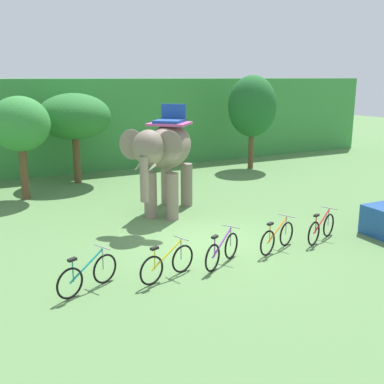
{
  "coord_description": "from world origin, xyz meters",
  "views": [
    {
      "loc": [
        -6.36,
        -11.06,
        4.7
      ],
      "look_at": [
        0.02,
        1.0,
        1.3
      ],
      "focal_mm": 43.22,
      "sensor_mm": 36.0,
      "label": 1
    }
  ],
  "objects_px": {
    "bike_orange": "(277,237)",
    "tree_far_right": "(20,125)",
    "bike_teal": "(88,275)",
    "bike_yellow": "(167,263)",
    "tree_center_left": "(252,106)",
    "bike_purple": "(222,251)",
    "bike_red": "(321,228)",
    "tree_center_right": "(74,117)",
    "elephant": "(166,152)"
  },
  "relations": [
    {
      "from": "bike_orange",
      "to": "tree_center_right",
      "type": "bearing_deg",
      "value": 103.71
    },
    {
      "from": "tree_center_left",
      "to": "bike_orange",
      "type": "relative_size",
      "value": 2.98
    },
    {
      "from": "tree_center_left",
      "to": "bike_teal",
      "type": "relative_size",
      "value": 3.05
    },
    {
      "from": "bike_red",
      "to": "bike_orange",
      "type": "bearing_deg",
      "value": -179.26
    },
    {
      "from": "tree_center_left",
      "to": "bike_red",
      "type": "bearing_deg",
      "value": -114.28
    },
    {
      "from": "bike_teal",
      "to": "bike_yellow",
      "type": "xyz_separation_m",
      "value": [
        1.86,
        -0.25,
        0.0
      ]
    },
    {
      "from": "tree_far_right",
      "to": "tree_center_left",
      "type": "bearing_deg",
      "value": 5.3
    },
    {
      "from": "tree_center_right",
      "to": "tree_center_left",
      "type": "bearing_deg",
      "value": -5.56
    },
    {
      "from": "elephant",
      "to": "tree_center_left",
      "type": "bearing_deg",
      "value": 36.72
    },
    {
      "from": "bike_teal",
      "to": "tree_center_left",
      "type": "bearing_deg",
      "value": 41.5
    },
    {
      "from": "bike_red",
      "to": "elephant",
      "type": "bearing_deg",
      "value": 121.53
    },
    {
      "from": "bike_yellow",
      "to": "bike_red",
      "type": "relative_size",
      "value": 1.03
    },
    {
      "from": "tree_center_left",
      "to": "bike_teal",
      "type": "height_order",
      "value": "tree_center_left"
    },
    {
      "from": "bike_yellow",
      "to": "bike_teal",
      "type": "bearing_deg",
      "value": 172.33
    },
    {
      "from": "tree_far_right",
      "to": "tree_center_right",
      "type": "xyz_separation_m",
      "value": [
        2.56,
        1.94,
        0.06
      ]
    },
    {
      "from": "tree_far_right",
      "to": "tree_center_left",
      "type": "height_order",
      "value": "tree_center_left"
    },
    {
      "from": "tree_far_right",
      "to": "tree_center_right",
      "type": "distance_m",
      "value": 3.22
    },
    {
      "from": "tree_center_right",
      "to": "bike_orange",
      "type": "xyz_separation_m",
      "value": [
        2.71,
        -11.12,
        -2.61
      ]
    },
    {
      "from": "tree_far_right",
      "to": "bike_orange",
      "type": "xyz_separation_m",
      "value": [
        5.27,
        -9.18,
        -2.54
      ]
    },
    {
      "from": "bike_teal",
      "to": "bike_yellow",
      "type": "height_order",
      "value": "same"
    },
    {
      "from": "tree_far_right",
      "to": "bike_orange",
      "type": "relative_size",
      "value": 2.49
    },
    {
      "from": "bike_purple",
      "to": "bike_orange",
      "type": "relative_size",
      "value": 0.93
    },
    {
      "from": "tree_far_right",
      "to": "tree_center_left",
      "type": "relative_size",
      "value": 0.83
    },
    {
      "from": "bike_teal",
      "to": "bike_yellow",
      "type": "relative_size",
      "value": 0.96
    },
    {
      "from": "elephant",
      "to": "tree_far_right",
      "type": "bearing_deg",
      "value": 132.04
    },
    {
      "from": "bike_yellow",
      "to": "bike_red",
      "type": "xyz_separation_m",
      "value": [
        5.11,
        0.27,
        0.0
      ]
    },
    {
      "from": "bike_teal",
      "to": "bike_purple",
      "type": "bearing_deg",
      "value": -2.45
    },
    {
      "from": "elephant",
      "to": "bike_red",
      "type": "height_order",
      "value": "elephant"
    },
    {
      "from": "bike_orange",
      "to": "tree_far_right",
      "type": "bearing_deg",
      "value": 119.89
    },
    {
      "from": "bike_purple",
      "to": "tree_far_right",
      "type": "bearing_deg",
      "value": 110.02
    },
    {
      "from": "bike_red",
      "to": "bike_purple",
      "type": "bearing_deg",
      "value": -177.28
    },
    {
      "from": "tree_center_right",
      "to": "tree_center_left",
      "type": "distance_m",
      "value": 9.01
    },
    {
      "from": "tree_far_right",
      "to": "bike_yellow",
      "type": "xyz_separation_m",
      "value": [
        1.8,
        -9.42,
        -2.54
      ]
    },
    {
      "from": "elephant",
      "to": "bike_teal",
      "type": "relative_size",
      "value": 2.39
    },
    {
      "from": "elephant",
      "to": "bike_yellow",
      "type": "distance_m",
      "value": 5.71
    },
    {
      "from": "elephant",
      "to": "bike_yellow",
      "type": "xyz_separation_m",
      "value": [
        -2.25,
        -4.92,
        -1.82
      ]
    },
    {
      "from": "bike_orange",
      "to": "bike_purple",
      "type": "bearing_deg",
      "value": -175.55
    },
    {
      "from": "elephant",
      "to": "bike_teal",
      "type": "distance_m",
      "value": 6.48
    },
    {
      "from": "tree_far_right",
      "to": "bike_purple",
      "type": "distance_m",
      "value": 10.24
    },
    {
      "from": "tree_center_right",
      "to": "bike_purple",
      "type": "xyz_separation_m",
      "value": [
        0.84,
        -11.26,
        -2.61
      ]
    },
    {
      "from": "tree_far_right",
      "to": "bike_orange",
      "type": "bearing_deg",
      "value": -60.11
    },
    {
      "from": "bike_purple",
      "to": "bike_teal",
      "type": "bearing_deg",
      "value": 177.55
    },
    {
      "from": "tree_center_right",
      "to": "bike_teal",
      "type": "height_order",
      "value": "tree_center_right"
    },
    {
      "from": "bike_yellow",
      "to": "bike_purple",
      "type": "xyz_separation_m",
      "value": [
        1.59,
        0.1,
        0.0
      ]
    },
    {
      "from": "bike_purple",
      "to": "bike_red",
      "type": "xyz_separation_m",
      "value": [
        3.52,
        0.17,
        0.0
      ]
    },
    {
      "from": "bike_red",
      "to": "tree_far_right",
      "type": "bearing_deg",
      "value": 127.06
    },
    {
      "from": "bike_orange",
      "to": "bike_teal",
      "type": "bearing_deg",
      "value": 179.98
    },
    {
      "from": "tree_center_right",
      "to": "tree_center_left",
      "type": "xyz_separation_m",
      "value": [
        8.97,
        -0.87,
        0.24
      ]
    },
    {
      "from": "tree_far_right",
      "to": "bike_purple",
      "type": "bearing_deg",
      "value": -69.98
    },
    {
      "from": "bike_yellow",
      "to": "bike_purple",
      "type": "relative_size",
      "value": 1.09
    }
  ]
}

